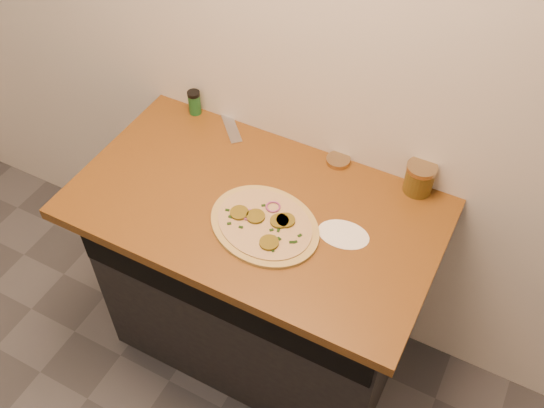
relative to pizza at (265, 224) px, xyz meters
The scene contains 8 objects.
cabinet 0.49m from the pizza, 125.00° to the left, with size 1.10×0.60×0.86m, color black.
countertop 0.11m from the pizza, 134.70° to the left, with size 1.20×0.70×0.04m, color brown.
pizza is the anchor object (origin of this frame).
chefs_knife 0.59m from the pizza, 132.88° to the left, with size 0.24×0.25×0.02m.
mason_jar_lid 0.38m from the pizza, 76.71° to the left, with size 0.08×0.08×0.02m, color tan.
salsa_jar 0.53m from the pizza, 45.15° to the left, with size 0.10×0.10×0.11m.
spice_shaker 0.62m from the pizza, 142.92° to the left, with size 0.05×0.05×0.09m.
flour_spill 0.25m from the pizza, 19.54° to the left, with size 0.16×0.16×0.00m, color white.
Camera 1 is at (0.66, 0.27, 2.34)m, focal length 40.00 mm.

